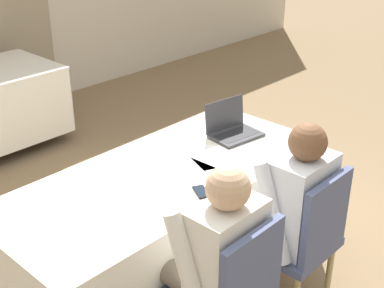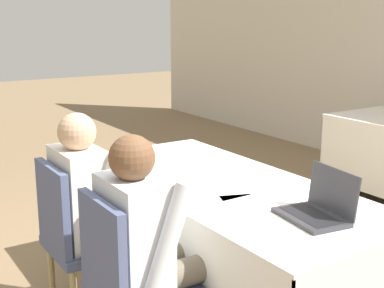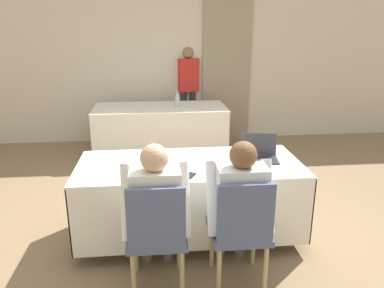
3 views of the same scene
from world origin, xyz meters
The scene contains 10 objects.
ground_plane centered at (0.00, 0.00, 0.00)m, with size 24.00×24.00×0.00m, color #846B4C.
conference_table_near centered at (0.00, 0.00, 0.57)m, with size 2.02×0.89×0.74m.
laptop centered at (0.66, 0.04, 0.78)m, with size 0.36×0.28×0.22m.
cell_phone centered at (-0.02, -0.31, 0.75)m, with size 0.12×0.14×0.01m.
paper_beside_laptop centered at (0.13, -0.07, 0.74)m, with size 0.22×0.30×0.00m.
paper_centre_table centered at (0.31, -0.06, 0.74)m, with size 0.30×0.35×0.00m.
paper_left_edge centered at (-0.34, 0.22, 0.74)m, with size 0.28×0.34×0.00m.
chair_near_right centered at (0.31, -0.75, 0.50)m, with size 0.44×0.44×0.90m.
person_checkered_shirt centered at (-0.31, -0.65, 0.66)m, with size 0.50×0.52×1.16m.
person_white_shirt centered at (0.31, -0.65, 0.66)m, with size 0.50×0.52×1.16m.
Camera 1 is at (-1.85, -1.96, 2.21)m, focal length 50.00 mm.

